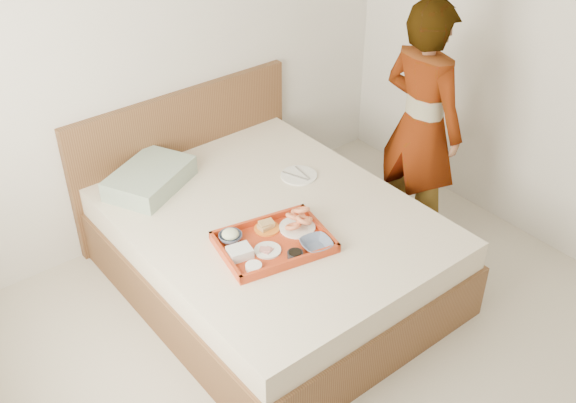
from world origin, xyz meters
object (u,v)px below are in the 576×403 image
Objects in this scene: tray at (274,242)px; bed at (271,249)px; dinner_plate at (299,175)px; person at (421,126)px.

bed is at bearing 67.52° from tray.
dinner_plate is at bearing 51.32° from tray.
tray reaches higher than bed.
dinner_plate is 0.83m from person.
dinner_plate is (0.56, 0.47, -0.02)m from tray.
bed is 3.36× the size of tray.
person is (1.07, -0.17, 0.56)m from bed.
bed is 0.52m from dinner_plate.
tray is at bearing 92.68° from person.
bed is 1.22m from person.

